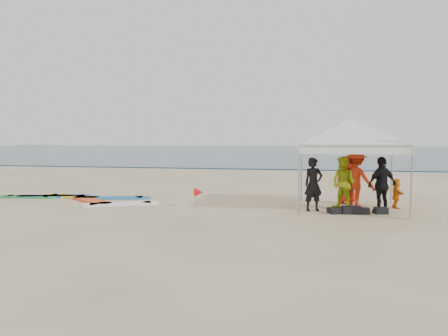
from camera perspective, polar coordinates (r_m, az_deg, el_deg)
ground at (r=12.90m, az=-4.88°, el=-6.08°), size 120.00×120.00×0.00m
ocean at (r=72.31m, az=8.55°, el=2.20°), size 160.00×84.00×0.08m
shoreline_foam at (r=30.68m, az=4.67°, el=-0.22°), size 160.00×1.20×0.01m
person_black_a at (r=13.65m, az=11.60°, el=-2.10°), size 0.71×0.61×1.65m
person_yellow at (r=14.21m, az=15.34°, el=-1.89°), size 1.03×1.00×1.66m
person_orange_a at (r=14.45m, az=16.82°, el=-1.39°), size 1.40×1.24×1.88m
person_black_b at (r=13.84m, az=19.92°, el=-2.09°), size 1.06×0.89×1.69m
person_orange_b at (r=15.47m, az=15.83°, el=-1.59°), size 0.83×0.60×1.58m
person_seated at (r=14.98m, az=21.57°, el=-3.11°), size 0.34×0.90×0.95m
canopy_tent at (r=14.27m, az=16.19°, el=6.13°), size 4.30×4.30×3.24m
marker_pennant at (r=14.09m, az=-3.30°, el=-3.18°), size 0.28×0.28×0.64m
gear_pile at (r=13.56m, az=16.65°, el=-5.33°), size 1.78×0.59×0.22m
surfboard_spread at (r=16.77m, az=-18.34°, el=-3.81°), size 6.05×2.55×0.07m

